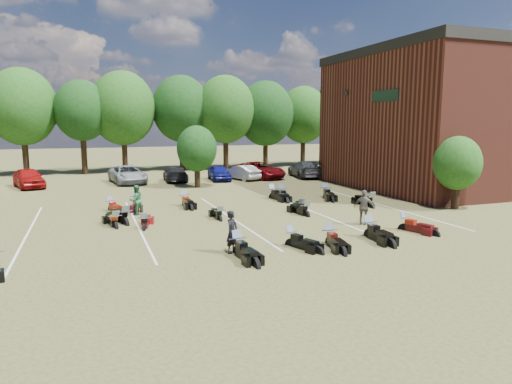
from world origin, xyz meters
name	(u,v)px	position (x,y,z in m)	size (l,w,h in m)	color
ground	(306,225)	(0.00, 0.00, 0.00)	(160.00, 160.00, 0.00)	brown
car_0	(29,178)	(-14.69, 19.82, 0.79)	(1.86, 4.62, 1.58)	maroon
car_2	(128,174)	(-7.06, 19.97, 0.75)	(2.49, 5.40, 1.50)	gray
car_3	(175,174)	(-3.00, 19.73, 0.66)	(1.85, 4.56, 1.32)	black
car_4	(219,173)	(0.82, 19.10, 0.69)	(1.63, 4.06, 1.38)	#0D105F
car_5	(242,172)	(2.89, 18.87, 0.67)	(1.41, 4.05, 1.33)	#B5B5B0
car_6	(259,170)	(4.76, 19.32, 0.77)	(2.56, 5.54, 1.54)	#62050B
car_7	(305,169)	(9.13, 18.58, 0.78)	(2.19, 5.38, 1.56)	#3E3E44
person_black	(232,232)	(-4.95, -3.42, 0.85)	(0.62, 0.41, 1.71)	black
person_green	(136,200)	(-7.76, 5.69, 0.85)	(0.82, 0.64, 1.69)	#296F3D
person_grey	(364,208)	(2.81, -0.92, 0.90)	(1.05, 0.44, 1.79)	#5B584E
motorcycle_2	(291,246)	(-2.31, -3.28, 0.00)	(0.69, 2.16, 1.20)	black
motorcycle_3	(238,255)	(-4.82, -3.74, 0.00)	(0.76, 2.39, 1.33)	black
motorcycle_4	(369,237)	(1.64, -3.13, 0.00)	(0.79, 2.49, 1.39)	black
motorcycle_5	(329,244)	(-0.67, -3.61, 0.00)	(0.72, 2.25, 1.25)	black
motorcycle_6	(404,230)	(4.05, -2.53, 0.00)	(0.70, 2.18, 1.22)	#43090C
motorcycle_7	(145,230)	(-7.77, 1.85, 0.00)	(0.68, 2.13, 1.18)	maroon
motorcycle_8	(116,228)	(-9.06, 2.70, 0.00)	(0.70, 2.21, 1.23)	black
motorcycle_9	(126,225)	(-8.54, 3.29, 0.00)	(0.81, 2.53, 1.41)	black
motorcycle_10	(220,221)	(-3.76, 2.58, 0.00)	(0.64, 2.02, 1.12)	black
motorcycle_11	(301,213)	(1.19, 2.95, 0.00)	(0.68, 2.15, 1.20)	black
motorcycle_12	(306,216)	(1.03, 2.00, 0.00)	(0.72, 2.26, 1.26)	black
motorcycle_13	(371,208)	(5.90, 2.98, 0.00)	(0.79, 2.48, 1.38)	black
motorcycle_14	(136,207)	(-7.56, 8.05, 0.00)	(0.80, 2.51, 1.40)	#3D0811
motorcycle_15	(111,210)	(-9.06, 7.58, 0.00)	(0.67, 2.11, 1.18)	maroon
motorcycle_17	(184,205)	(-4.63, 7.72, 0.00)	(0.77, 2.41, 1.34)	black
motorcycle_18	(272,198)	(1.55, 8.26, 0.00)	(0.79, 2.48, 1.38)	black
motorcycle_19	(325,198)	(5.15, 7.33, 0.00)	(0.80, 2.53, 1.41)	black
motorcycle_20	(282,199)	(2.16, 8.01, 0.00)	(0.77, 2.42, 1.35)	black
brick_building	(495,120)	(22.00, 9.00, 5.36)	(25.40, 15.20, 10.70)	maroon
tree_line	(177,112)	(-1.00, 29.00, 6.31)	(56.00, 6.00, 9.79)	black
young_tree_near_building	(457,163)	(10.50, 1.00, 2.75)	(2.80, 2.80, 4.16)	black
young_tree_midfield	(197,149)	(-2.00, 15.50, 3.09)	(3.20, 3.20, 4.70)	black
parking_lines	(231,218)	(-3.00, 3.00, 0.01)	(20.10, 14.00, 0.01)	silver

